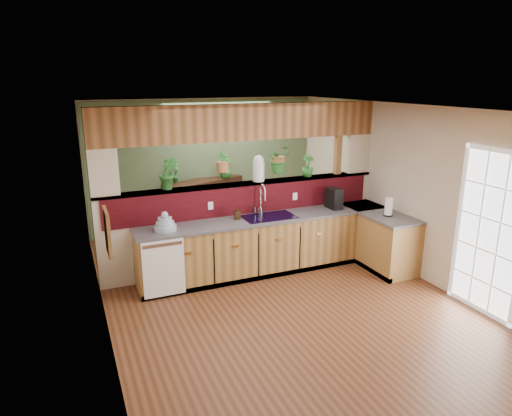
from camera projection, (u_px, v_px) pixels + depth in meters
name	position (u px, v px, depth m)	size (l,w,h in m)	color
ground	(281.00, 299.00, 6.36)	(4.60, 7.00, 0.01)	#522C19
ceiling	(284.00, 109.00, 5.65)	(4.60, 7.00, 0.01)	brown
wall_back	(205.00, 165.00, 9.10)	(4.60, 0.02, 2.60)	beige
wall_left	(100.00, 232.00, 5.13)	(0.02, 7.00, 2.60)	beige
wall_right	(419.00, 193.00, 6.87)	(0.02, 7.00, 2.60)	beige
pass_through_partition	(247.00, 194.00, 7.24)	(4.60, 0.21, 2.60)	beige
pass_through_ledge	(245.00, 184.00, 7.18)	(4.60, 0.21, 0.04)	brown
header_beam	(244.00, 122.00, 6.91)	(4.60, 0.15, 0.55)	brown
sage_backwall	(205.00, 165.00, 9.08)	(4.55, 0.02, 2.55)	#495F40
countertop	(305.00, 241.00, 7.32)	(4.14, 1.52, 0.90)	brown
dishwasher	(164.00, 268.00, 6.26)	(0.58, 0.03, 0.82)	white
navy_sink	(269.00, 222.00, 7.09)	(0.82, 0.50, 0.18)	black
french_door	(488.00, 235.00, 5.78)	(0.06, 1.02, 2.16)	white
framed_print	(108.00, 232.00, 4.37)	(0.04, 0.35, 0.45)	brown
faucet	(261.00, 198.00, 7.11)	(0.22, 0.22, 0.50)	#B7B7B2
dish_stack	(165.00, 224.00, 6.41)	(0.32, 0.32, 0.28)	#9AAAC7
soap_dispenser	(238.00, 213.00, 6.92)	(0.09, 0.09, 0.20)	#392614
coffee_maker	(334.00, 199.00, 7.48)	(0.18, 0.30, 0.33)	black
paper_towel	(389.00, 207.00, 7.08)	(0.14, 0.14, 0.31)	black
glass_jar	(259.00, 168.00, 7.20)	(0.19, 0.19, 0.42)	silver
ledge_plant_left	(168.00, 173.00, 6.65)	(0.27, 0.22, 0.49)	#225E22
ledge_plant_right	(308.00, 166.00, 7.55)	(0.20, 0.20, 0.36)	#225E22
hanging_plant_a	(222.00, 156.00, 6.91)	(0.21, 0.18, 0.51)	brown
hanging_plant_b	(279.00, 148.00, 7.25)	(0.47, 0.44, 0.55)	brown
shelving_console	(204.00, 207.00, 9.05)	(1.67, 0.44, 1.11)	black
shelf_plant_a	(175.00, 172.00, 8.63)	(0.22, 0.15, 0.41)	#225E22
shelf_plant_b	(226.00, 167.00, 9.02)	(0.24, 0.24, 0.43)	#225E22
floor_plant	(247.00, 219.00, 8.60)	(0.74, 0.64, 0.82)	#225E22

